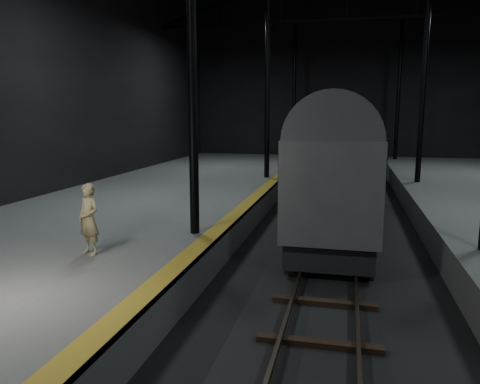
% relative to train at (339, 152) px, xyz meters
% --- Properties ---
extents(ground, '(44.00, 44.00, 0.00)m').
position_rel_train_xyz_m(ground, '(0.00, -4.45, -2.72)').
color(ground, black).
rests_on(ground, ground).
extents(platform_left, '(9.00, 43.80, 1.00)m').
position_rel_train_xyz_m(platform_left, '(-7.50, -4.45, -2.22)').
color(platform_left, '#52524F').
rests_on(platform_left, ground).
extents(tactile_strip, '(0.50, 43.80, 0.01)m').
position_rel_train_xyz_m(tactile_strip, '(-3.25, -4.45, -1.71)').
color(tactile_strip, olive).
rests_on(tactile_strip, platform_left).
extents(track, '(2.40, 43.00, 0.24)m').
position_rel_train_xyz_m(track, '(0.00, -4.45, -2.65)').
color(track, '#3F3328').
rests_on(track, ground).
extents(train, '(2.73, 18.21, 4.87)m').
position_rel_train_xyz_m(train, '(0.00, 0.00, 0.00)').
color(train, '#919498').
rests_on(train, ground).
extents(woman, '(0.75, 0.63, 1.74)m').
position_rel_train_xyz_m(woman, '(-5.61, -11.01, -0.84)').
color(woman, '#9B8E5F').
rests_on(woman, platform_left).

